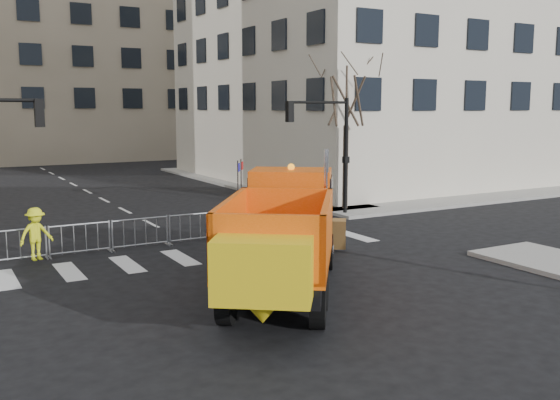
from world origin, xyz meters
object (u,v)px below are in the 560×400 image
cop_b (259,220)px  newspaper_box (287,218)px  worker (36,234)px  plow_truck (283,233)px  cop_a (302,219)px  cop_c (289,222)px

cop_b → newspaper_box: bearing=-122.8°
worker → cop_b: bearing=-29.8°
plow_truck → cop_b: size_ratio=4.67×
cop_a → cop_b: (-1.78, 0.03, 0.12)m
cop_b → cop_c: size_ratio=1.16×
newspaper_box → cop_b: bearing=-126.5°
plow_truck → cop_c: bearing=4.1°
cop_c → worker: size_ratio=1.03×
plow_truck → cop_b: plow_truck is taller
worker → newspaper_box: (9.28, 0.06, -0.30)m
cop_c → worker: worker is taller
plow_truck → cop_b: (2.09, 5.34, -0.68)m
plow_truck → cop_b: 5.77m
cop_c → newspaper_box: bearing=180.0°
cop_a → newspaper_box: cop_a is taller
cop_a → worker: (-9.05, 1.44, 0.10)m
cop_a → worker: size_ratio=1.06×
cop_c → newspaper_box: (0.91, 1.73, -0.18)m
cop_a → cop_c: (-0.68, -0.23, -0.02)m
worker → cop_a: bearing=-27.8°
cop_a → cop_c: 0.72m
cop_b → worker: size_ratio=1.20×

